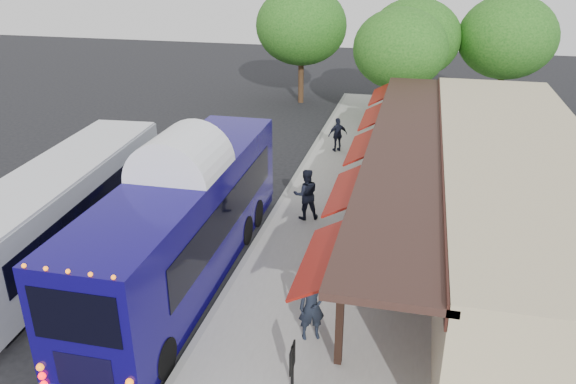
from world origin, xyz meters
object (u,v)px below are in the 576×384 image
Objects in this scene: coach_bus at (185,217)px; ped_d at (376,149)px; ped_b at (306,194)px; ped_c at (338,135)px; ped_a at (312,306)px; city_bus at (61,207)px; sign_board at (292,360)px.

coach_bus reaches higher than ped_d.
ped_b reaches higher than ped_d.
ped_c is 0.99× the size of ped_d.
coach_bus is 5.40m from ped_b.
coach_bus reaches higher than ped_a.
ped_a is (8.95, -2.76, -0.57)m from city_bus.
ped_a is at bearing 82.16° from ped_b.
ped_b reaches higher than ped_c.
coach_bus is 4.59m from city_bus.
ped_d is 1.49× the size of sign_board.
city_bus is (-4.56, 0.39, -0.35)m from coach_bus.
coach_bus is 6.24× the size of ped_a.
sign_board is (8.87, -4.66, -0.74)m from city_bus.
coach_bus reaches higher than city_bus.
ped_b reaches higher than ped_a.
ped_d is at bearing 107.06° from ped_c.
ped_a is 14.87m from ped_c.
sign_board is at bearing -115.99° from ped_a.
ped_d is (2.04, 6.06, -0.12)m from ped_b.
coach_bus is at bearing -9.51° from city_bus.
city_bus is 13.89m from ped_d.
coach_bus is at bearing 45.97° from ped_c.
ped_b is at bearing 98.21° from sign_board.
city_bus reaches higher than sign_board.
city_bus is 8.46m from ped_b.
sign_board is (4.32, -4.27, -1.09)m from coach_bus.
ped_b is 7.89m from ped_c.
ped_a is 12.96m from ped_d.
coach_bus is 6.07× the size of ped_b.
city_bus is at bearing 27.21° from ped_c.
ped_c is 2.75m from ped_d.
ped_d is at bearing -129.42° from ped_b.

